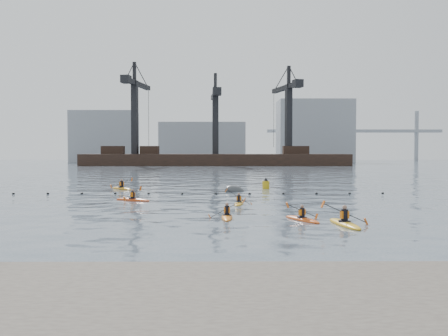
{
  "coord_description": "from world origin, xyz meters",
  "views": [
    {
      "loc": [
        1.43,
        -19.58,
        3.8
      ],
      "look_at": [
        1.64,
        8.99,
        2.8
      ],
      "focal_mm": 38.0,
      "sensor_mm": 36.0,
      "label": 1
    }
  ],
  "objects": [
    {
      "name": "kayaker_5",
      "position": [
        -8.55,
        28.1,
        0.11
      ],
      "size": [
        2.91,
        3.28,
        1.26
      ],
      "rotation": [
        0.0,
        0.0,
        0.7
      ],
      "color": "orange",
      "rests_on": "ground"
    },
    {
      "name": "quay",
      "position": [
        -0.01,
        -9.0,
        0.0
      ],
      "size": [
        18.0,
        7.12,
        1.77
      ],
      "color": "#4C443D",
      "rests_on": "ground"
    },
    {
      "name": "nav_buoy",
      "position": [
        6.05,
        28.59,
        0.4
      ],
      "size": [
        0.73,
        0.73,
        1.32
      ],
      "color": "gold",
      "rests_on": "ground"
    },
    {
      "name": "ground",
      "position": [
        0.0,
        0.0,
        0.0
      ],
      "size": [
        400.0,
        400.0,
        0.0
      ],
      "primitive_type": "plane",
      "color": "#384751",
      "rests_on": "ground"
    },
    {
      "name": "float_line",
      "position": [
        -0.5,
        22.53,
        0.03
      ],
      "size": [
        33.24,
        0.73,
        0.24
      ],
      "color": "black",
      "rests_on": "ground"
    },
    {
      "name": "barge_pier",
      "position": [
        -0.22,
        110.0,
        1.89
      ],
      "size": [
        72.0,
        19.3,
        29.5
      ],
      "color": "black",
      "rests_on": "ground"
    },
    {
      "name": "mooring_buoy",
      "position": [
        2.78,
        25.38,
        0.0
      ],
      "size": [
        2.76,
        2.55,
        1.58
      ],
      "primitive_type": "ellipsoid",
      "rotation": [
        0.0,
        0.21,
        0.66
      ],
      "color": "#37393C",
      "rests_on": "ground"
    },
    {
      "name": "kayaker_1",
      "position": [
        7.83,
        4.67,
        0.11
      ],
      "size": [
        2.55,
        3.75,
        1.43
      ],
      "rotation": [
        0.0,
        0.0,
        0.15
      ],
      "color": "gold",
      "rests_on": "ground"
    },
    {
      "name": "kayaker_0",
      "position": [
        1.79,
        7.39,
        0.09
      ],
      "size": [
        2.16,
        3.09,
        1.27
      ],
      "rotation": [
        0.0,
        0.0,
        -0.01
      ],
      "color": "orange",
      "rests_on": "ground"
    },
    {
      "name": "kayaker_4",
      "position": [
        5.93,
        6.39,
        0.09
      ],
      "size": [
        1.96,
        3.02,
        1.17
      ],
      "rotation": [
        0.0,
        0.0,
        3.59
      ],
      "color": "#D84D14",
      "rests_on": "ground"
    },
    {
      "name": "skyline",
      "position": [
        2.23,
        150.27,
        9.25
      ],
      "size": [
        141.0,
        28.0,
        22.0
      ],
      "color": "gray",
      "rests_on": "ground"
    },
    {
      "name": "kayaker_2",
      "position": [
        -5.38,
        17.0,
        0.1
      ],
      "size": [
        3.12,
        2.01,
        1.15
      ],
      "rotation": [
        0.0,
        0.0,
        1.1
      ],
      "color": "#C64012",
      "rests_on": "ground"
    },
    {
      "name": "kayaker_3",
      "position": [
        2.75,
        14.43,
        0.09
      ],
      "size": [
        2.04,
        2.95,
        1.26
      ],
      "rotation": [
        0.0,
        0.0,
        -0.16
      ],
      "color": "orange",
      "rests_on": "ground"
    }
  ]
}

